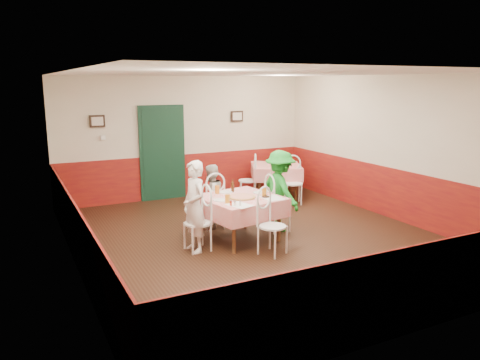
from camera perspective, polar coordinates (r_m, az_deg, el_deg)
name	(u,v)px	position (r m, az deg, el deg)	size (l,w,h in m)	color
floor	(258,238)	(8.19, 2.19, -7.10)	(7.00, 7.00, 0.00)	black
ceiling	(259,73)	(7.75, 2.36, 12.89)	(7.00, 7.00, 0.00)	white
back_wall	(186,137)	(11.02, -6.59, 5.20)	(6.00, 0.10, 2.80)	beige
front_wall	(424,207)	(5.14, 21.50, -3.13)	(6.00, 0.10, 2.80)	beige
left_wall	(70,174)	(6.94, -19.98, 0.69)	(0.10, 7.00, 2.80)	beige
right_wall	(393,148)	(9.65, 18.10, 3.76)	(0.10, 7.00, 2.80)	beige
wainscot_back	(187,175)	(11.14, -6.45, 0.59)	(6.00, 0.03, 1.00)	maroon
wainscot_front	(416,289)	(5.44, 20.66, -12.30)	(6.00, 0.03, 1.00)	maroon
wainscot_left	(76,235)	(7.16, -19.36, -6.38)	(0.03, 7.00, 1.00)	maroon
wainscot_right	(389,192)	(9.80, 17.71, -1.46)	(0.03, 7.00, 1.00)	maroon
door	(162,154)	(10.82, -9.44, 3.13)	(0.96, 0.06, 2.10)	black
picture_left	(97,121)	(10.41, -17.01, 6.87)	(0.32, 0.03, 0.26)	black
picture_right	(237,116)	(11.44, -0.38, 7.78)	(0.32, 0.03, 0.26)	black
thermostat	(103,137)	(10.46, -16.36, 5.00)	(0.10, 0.03, 0.10)	white
main_table	(240,219)	(7.99, 0.00, -4.74)	(1.22, 1.22, 0.77)	red
second_table	(276,181)	(11.08, 4.39, -0.10)	(1.12, 1.12, 0.77)	red
chair_left	(197,223)	(7.52, -5.22, -5.28)	(0.42, 0.42, 0.90)	white
chair_right	(278,207)	(8.49, 4.61, -3.26)	(0.42, 0.42, 0.90)	white
chair_far	(212,204)	(8.65, -3.38, -2.97)	(0.42, 0.42, 0.90)	white
chair_near	(273,227)	(7.34, 3.99, -5.68)	(0.42, 0.42, 0.90)	white
chair_second_a	(248,181)	(10.70, 0.95, -0.07)	(0.42, 0.42, 0.90)	white
chair_second_b	(293,184)	(10.44, 6.52, -0.45)	(0.42, 0.42, 0.90)	white
pizza	(242,197)	(7.82, 0.24, -2.08)	(0.45, 0.45, 0.03)	#B74723
plate_left	(221,200)	(7.65, -2.38, -2.46)	(0.25, 0.25, 0.01)	white
plate_right	(260,193)	(8.17, 2.46, -1.54)	(0.25, 0.25, 0.01)	white
plate_far	(225,192)	(8.20, -1.81, -1.48)	(0.25, 0.25, 0.01)	white
glass_a	(227,199)	(7.47, -1.55, -2.32)	(0.08, 0.08, 0.14)	#BF7219
glass_b	(264,192)	(7.94, 2.96, -1.47)	(0.08, 0.08, 0.14)	#BF7219
glass_c	(217,190)	(8.12, -2.79, -1.17)	(0.08, 0.08, 0.14)	#BF7219
beer_bottle	(233,186)	(8.23, -0.90, -0.77)	(0.05, 0.05, 0.20)	#381C0A
shaker_a	(235,203)	(7.30, -0.63, -2.85)	(0.04, 0.04, 0.09)	silver
shaker_b	(240,203)	(7.31, 0.03, -2.83)	(0.04, 0.04, 0.09)	silver
shaker_c	(231,203)	(7.32, -1.12, -2.81)	(0.04, 0.04, 0.09)	#B23319
menu_left	(239,205)	(7.37, -0.09, -3.06)	(0.30, 0.40, 0.00)	white
menu_right	(272,198)	(7.84, 3.93, -2.17)	(0.30, 0.40, 0.00)	white
wallet	(266,197)	(7.86, 3.18, -2.05)	(0.11, 0.09, 0.02)	black
diner_left	(194,207)	(7.41, -5.59, -3.25)	(0.53, 0.35, 1.47)	gray
diner_far	(211,196)	(8.65, -3.57, -1.99)	(0.58, 0.45, 1.18)	gray
diner_right	(280,191)	(8.45, 4.89, -1.33)	(0.95, 0.55, 1.47)	gray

